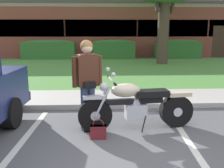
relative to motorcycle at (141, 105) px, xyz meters
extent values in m
plane|color=#565659|center=(-0.33, -1.35, -0.48)|extent=(140.00, 140.00, 0.00)
cube|color=#B7B2A8|center=(-0.33, 1.35, -0.42)|extent=(60.00, 0.20, 0.12)
cube|color=#B7B2A8|center=(-0.33, 2.20, -0.44)|extent=(60.00, 1.50, 0.08)
cube|color=#518E3D|center=(-0.33, 7.30, -0.45)|extent=(60.00, 8.69, 0.06)
cube|color=silver|center=(-2.16, -1.15, -0.48)|extent=(0.33, 4.40, 0.01)
cube|color=silver|center=(0.70, -1.15, -0.48)|extent=(0.33, 4.40, 0.01)
cylinder|color=black|center=(-0.88, -0.12, -0.16)|extent=(0.65, 0.18, 0.64)
cylinder|color=silver|center=(-0.88, -0.12, -0.16)|extent=(0.19, 0.14, 0.18)
cylinder|color=black|center=(0.71, 0.09, -0.16)|extent=(0.66, 0.26, 0.64)
cylinder|color=silver|center=(0.71, 0.09, -0.16)|extent=(0.20, 0.22, 0.18)
cube|color=silver|center=(-0.88, -0.12, 0.19)|extent=(0.45, 0.19, 0.06)
cube|color=beige|center=(0.76, 0.09, 0.18)|extent=(0.46, 0.25, 0.08)
cylinder|color=silver|center=(-0.74, -0.18, 0.12)|extent=(0.31, 0.08, 0.58)
cylinder|color=silver|center=(-0.76, -0.02, 0.12)|extent=(0.31, 0.08, 0.58)
sphere|color=silver|center=(-0.71, -0.09, 0.38)|extent=(0.17, 0.17, 0.17)
cylinder|color=silver|center=(-0.57, -0.08, 0.50)|extent=(0.12, 0.72, 0.03)
cylinder|color=black|center=(-0.53, -0.43, 0.50)|extent=(0.06, 0.10, 0.04)
cylinder|color=black|center=(-0.62, 0.28, 0.50)|extent=(0.06, 0.10, 0.04)
sphere|color=silver|center=(-0.55, -0.38, 0.66)|extent=(0.08, 0.08, 0.08)
sphere|color=silver|center=(-0.63, 0.22, 0.66)|extent=(0.08, 0.08, 0.08)
cube|color=black|center=(-0.14, -0.02, 0.08)|extent=(1.10, 0.24, 0.10)
ellipsoid|color=beige|center=(-0.31, -0.04, 0.30)|extent=(0.60, 0.39, 0.26)
cube|color=black|center=(0.19, 0.02, 0.22)|extent=(0.67, 0.36, 0.12)
cube|color=silver|center=(-0.11, -0.02, -0.12)|extent=(0.43, 0.29, 0.28)
cylinder|color=silver|center=(-0.14, -0.02, 0.04)|extent=(0.19, 0.14, 0.21)
cylinder|color=silver|center=(-0.07, -0.01, 0.04)|extent=(0.19, 0.14, 0.21)
cylinder|color=silver|center=(0.24, 0.17, -0.22)|extent=(0.61, 0.16, 0.08)
cylinder|color=silver|center=(0.44, 0.19, -0.22)|extent=(0.61, 0.16, 0.08)
cylinder|color=black|center=(0.03, -0.16, -0.33)|extent=(0.11, 0.13, 0.30)
cube|color=black|center=(-0.94, 0.01, -0.43)|extent=(0.18, 0.26, 0.10)
cube|color=black|center=(-1.08, -0.03, -0.43)|extent=(0.18, 0.26, 0.10)
cylinder|color=#3D4C70|center=(-0.95, 0.03, -0.05)|extent=(0.14, 0.14, 0.86)
cylinder|color=#3D4C70|center=(-1.08, -0.01, -0.05)|extent=(0.14, 0.14, 0.86)
cube|color=#4C2819|center=(-1.02, 0.01, 0.67)|extent=(0.43, 0.33, 0.58)
cube|color=#4C2819|center=(-1.02, 0.01, 0.94)|extent=(0.35, 0.29, 0.06)
sphere|color=beige|center=(-1.02, 0.01, 1.08)|extent=(0.21, 0.21, 0.21)
sphere|color=olive|center=(-1.02, 0.02, 1.11)|extent=(0.23, 0.23, 0.23)
cube|color=black|center=(-0.97, -0.11, 0.42)|extent=(0.24, 0.17, 0.12)
cylinder|color=#4C2819|center=(-0.79, 0.09, 0.65)|extent=(0.09, 0.09, 0.56)
cylinder|color=#4C2819|center=(-1.24, -0.07, 0.65)|extent=(0.09, 0.09, 0.56)
cube|color=maroon|center=(-0.82, -0.44, -0.36)|extent=(0.28, 0.12, 0.24)
cube|color=maroon|center=(-0.82, -0.44, -0.26)|extent=(0.28, 0.13, 0.04)
torus|color=maroon|center=(-0.82, -0.44, -0.22)|extent=(0.20, 0.02, 0.20)
cylinder|color=black|center=(-2.52, 0.16, -0.18)|extent=(0.28, 0.62, 0.60)
cylinder|color=#4C3D2D|center=(2.54, 9.07, 1.24)|extent=(0.59, 0.59, 3.44)
cylinder|color=#4C3D2D|center=(3.02, 9.07, 2.75)|extent=(0.21, 1.10, 1.09)
cube|color=#336B2D|center=(-4.01, 11.65, 0.07)|extent=(3.27, 0.90, 1.10)
ellipsoid|color=#336B2D|center=(-4.01, 11.65, 0.62)|extent=(3.11, 0.84, 0.28)
cube|color=#336B2D|center=(0.06, 11.65, 0.07)|extent=(2.60, 0.90, 1.10)
ellipsoid|color=#336B2D|center=(0.06, 11.65, 0.62)|extent=(2.47, 0.84, 0.28)
cube|color=#336B2D|center=(4.13, 11.65, 0.07)|extent=(2.84, 0.90, 1.10)
ellipsoid|color=#336B2D|center=(4.13, 11.65, 0.62)|extent=(2.70, 0.84, 0.28)
cube|color=brown|center=(1.65, 17.70, 1.28)|extent=(27.94, 10.34, 3.53)
cube|color=#998466|center=(1.65, 12.57, 2.93)|extent=(27.94, 0.10, 0.24)
cube|color=#4C4742|center=(1.65, 17.70, 3.15)|extent=(28.22, 10.45, 0.20)
cube|color=#1E282D|center=(1.65, 12.56, 1.46)|extent=(23.75, 0.06, 1.10)
cube|color=brown|center=(-3.10, 12.55, 1.46)|extent=(0.08, 0.04, 1.20)
cube|color=brown|center=(1.65, 12.55, 1.46)|extent=(0.08, 0.04, 1.20)
cube|color=brown|center=(6.40, 12.55, 1.46)|extent=(0.08, 0.04, 1.20)
cube|color=#473323|center=(7.24, 12.57, 0.57)|extent=(1.00, 0.08, 2.10)
camera|label=1|loc=(-0.76, -4.71, 1.42)|focal=41.42mm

